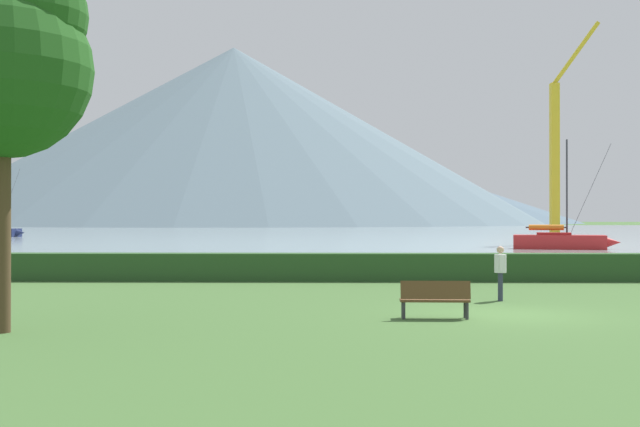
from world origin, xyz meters
TOP-DOWN VIEW (x-y plane):
  - ground_plane at (0.00, 0.00)m, footprint 1000.00×1000.00m
  - harbor_water at (0.00, 137.00)m, footprint 320.00×246.00m
  - hedge_line at (0.00, 11.00)m, footprint 80.00×1.20m
  - sailboat_slip_4 at (13.94, 43.59)m, footprint 8.43×4.05m
  - park_bench_near_path at (-1.94, -0.92)m, footprint 1.72×0.51m
  - person_standing_walker at (0.59, 3.39)m, footprint 0.36×0.56m
  - park_tree at (-11.58, -3.40)m, footprint 3.94×3.94m
  - dock_crane at (16.98, 55.58)m, footprint 5.33×2.00m
  - distant_hill_west_ridge at (-45.70, 310.22)m, footprint 252.17×252.17m
  - distant_hill_central_peak at (-38.01, 385.30)m, footprint 311.27×311.27m

SIDE VIEW (x-z plane):
  - ground_plane at x=0.00m, z-range 0.00..0.00m
  - harbor_water at x=0.00m, z-range 0.00..0.00m
  - park_bench_near_path at x=-1.94m, z-range 0.06..1.01m
  - hedge_line at x=0.00m, z-range 0.00..1.09m
  - sailboat_slip_4 at x=13.94m, z-range -3.74..5.09m
  - person_standing_walker at x=0.59m, z-range 0.15..1.80m
  - park_tree at x=-11.58m, z-range 1.87..10.09m
  - dock_crane at x=16.98m, z-range -3.69..17.67m
  - distant_hill_central_peak at x=-38.01m, z-range 0.00..52.93m
  - distant_hill_west_ridge at x=-45.70m, z-range 0.00..73.98m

